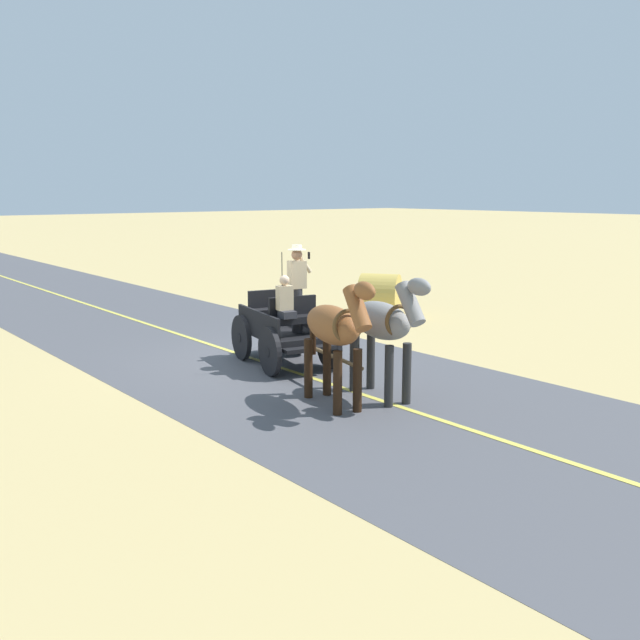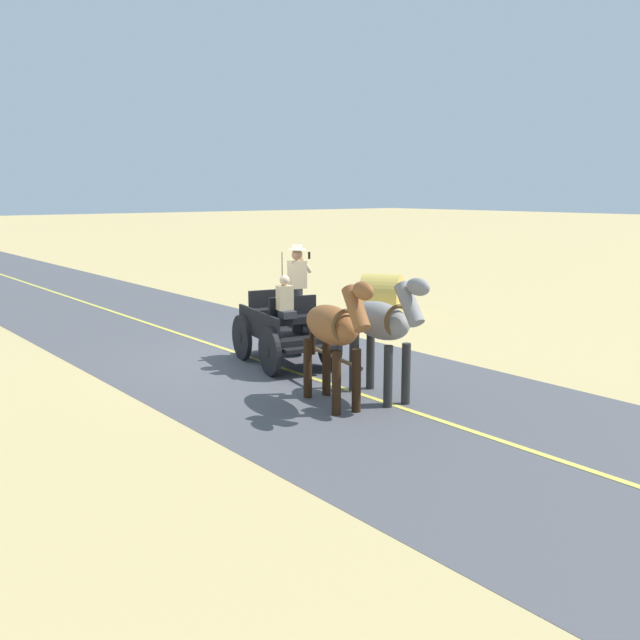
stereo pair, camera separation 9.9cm
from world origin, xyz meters
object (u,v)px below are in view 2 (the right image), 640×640
at_px(horse_off_side, 334,329).
at_px(hay_bale, 382,294).
at_px(horse_drawn_carriage, 286,326).
at_px(horse_near_side, 383,324).

relative_size(horse_off_side, hay_bale, 1.84).
relative_size(horse_drawn_carriage, horse_off_side, 2.04).
height_order(horse_near_side, hay_bale, horse_near_side).
height_order(horse_drawn_carriage, hay_bale, horse_drawn_carriage).
bearing_deg(hay_bale, horse_drawn_carriage, 29.63).
xyz_separation_m(horse_drawn_carriage, horse_near_side, (0.14, 3.06, 0.51)).
bearing_deg(horse_drawn_carriage, horse_near_side, 87.31).
bearing_deg(horse_off_side, horse_near_side, 168.53).
relative_size(horse_drawn_carriage, hay_bale, 3.76).
relative_size(horse_drawn_carriage, horse_near_side, 2.04).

